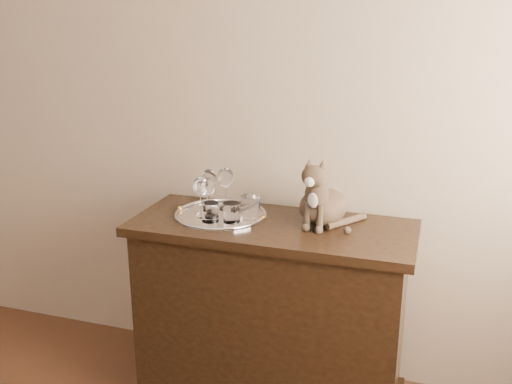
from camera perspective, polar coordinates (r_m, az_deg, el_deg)
wall_back at (r=2.79m, az=-8.52°, el=10.01°), size 4.00×0.10×2.70m
sideboard at (r=2.59m, az=1.51°, el=-12.04°), size 1.20×0.50×0.85m
tray at (r=2.50m, az=-3.57°, el=-2.39°), size 0.40×0.40×0.01m
wine_glass_a at (r=2.53m, az=-4.74°, el=0.20°), size 0.07×0.07×0.19m
wine_glass_b at (r=2.55m, az=-3.06°, el=0.38°), size 0.07×0.07×0.19m
wine_glass_c at (r=2.46m, az=-5.53°, el=-0.44°), size 0.07×0.07×0.18m
wine_glass_d at (r=2.48m, az=-4.83°, el=-0.44°), size 0.06×0.06×0.17m
tumbler_a at (r=2.40m, az=-2.45°, el=-2.05°), size 0.07×0.07×0.08m
tumbler_b at (r=2.41m, az=-4.60°, el=-2.00°), size 0.07×0.07×0.08m
tumbler_c at (r=2.43m, az=-0.58°, el=-1.55°), size 0.09×0.09×0.10m
cat at (r=2.39m, az=6.79°, el=0.29°), size 0.34×0.33×0.30m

